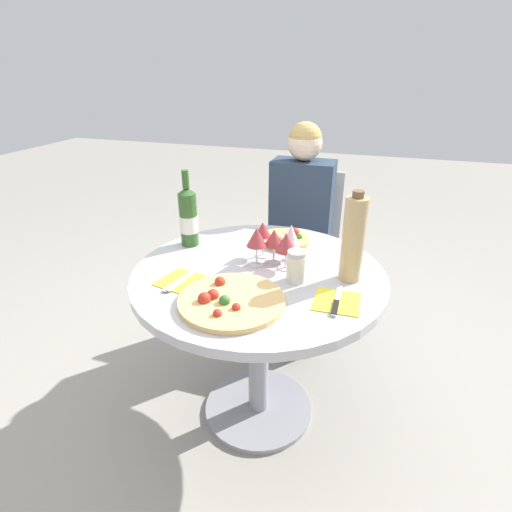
# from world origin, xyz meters

# --- Properties ---
(ground_plane) EXTENTS (12.00, 12.00, 0.00)m
(ground_plane) POSITION_xyz_m (0.00, 0.00, 0.00)
(ground_plane) COLOR gray
(ground_plane) RESTS_ON ground
(dining_table) EXTENTS (0.97, 0.97, 0.72)m
(dining_table) POSITION_xyz_m (0.00, 0.00, 0.58)
(dining_table) COLOR gray
(dining_table) RESTS_ON ground_plane
(chair_behind_diner) EXTENTS (0.40, 0.40, 0.90)m
(chair_behind_diner) POSITION_xyz_m (0.01, 0.80, 0.44)
(chair_behind_diner) COLOR #ADADB2
(chair_behind_diner) RESTS_ON ground_plane
(seated_diner) EXTENTS (0.32, 0.39, 1.18)m
(seated_diner) POSITION_xyz_m (0.01, 0.67, 0.53)
(seated_diner) COLOR #28384C
(seated_diner) RESTS_ON ground_plane
(pizza_large) EXTENTS (0.35, 0.35, 0.05)m
(pizza_large) POSITION_xyz_m (-0.02, -0.25, 0.73)
(pizza_large) COLOR #DBB26B
(pizza_large) RESTS_ON dining_table
(pizza_small_far) EXTENTS (0.23, 0.23, 0.05)m
(pizza_small_far) POSITION_xyz_m (0.03, 0.30, 0.74)
(pizza_small_far) COLOR tan
(pizza_small_far) RESTS_ON dining_table
(wine_bottle) EXTENTS (0.08, 0.08, 0.33)m
(wine_bottle) POSITION_xyz_m (-0.36, 0.15, 0.85)
(wine_bottle) COLOR #2D5623
(wine_bottle) RESTS_ON dining_table
(tall_carafe) EXTENTS (0.08, 0.08, 0.33)m
(tall_carafe) POSITION_xyz_m (0.33, 0.04, 0.88)
(tall_carafe) COLOR tan
(tall_carafe) RESTS_ON dining_table
(sugar_shaker) EXTENTS (0.07, 0.07, 0.12)m
(sugar_shaker) POSITION_xyz_m (0.15, -0.03, 0.78)
(sugar_shaker) COLOR silver
(sugar_shaker) RESTS_ON dining_table
(wine_glass_front_right) EXTENTS (0.08, 0.08, 0.15)m
(wine_glass_front_right) POSITION_xyz_m (0.09, 0.05, 0.83)
(wine_glass_front_right) COLOR silver
(wine_glass_front_right) RESTS_ON dining_table
(wine_glass_back_right) EXTENTS (0.07, 0.07, 0.15)m
(wine_glass_back_right) POSITION_xyz_m (0.09, 0.13, 0.83)
(wine_glass_back_right) COLOR silver
(wine_glass_back_right) RESTS_ON dining_table
(wine_glass_center) EXTENTS (0.08, 0.08, 0.14)m
(wine_glass_center) POSITION_xyz_m (0.03, 0.09, 0.82)
(wine_glass_center) COLOR silver
(wine_glass_center) RESTS_ON dining_table
(wine_glass_front_left) EXTENTS (0.08, 0.08, 0.15)m
(wine_glass_front_left) POSITION_xyz_m (-0.03, 0.05, 0.83)
(wine_glass_front_left) COLOR silver
(wine_glass_front_left) RESTS_ON dining_table
(wine_glass_back_left) EXTENTS (0.07, 0.07, 0.15)m
(wine_glass_back_left) POSITION_xyz_m (-0.03, 0.13, 0.83)
(wine_glass_back_left) COLOR silver
(wine_glass_back_left) RESTS_ON dining_table
(place_setting_left) EXTENTS (0.18, 0.19, 0.01)m
(place_setting_left) POSITION_xyz_m (-0.24, -0.17, 0.72)
(place_setting_left) COLOR yellow
(place_setting_left) RESTS_ON dining_table
(place_setting_right) EXTENTS (0.15, 0.19, 0.01)m
(place_setting_right) POSITION_xyz_m (0.31, -0.14, 0.72)
(place_setting_right) COLOR yellow
(place_setting_right) RESTS_ON dining_table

